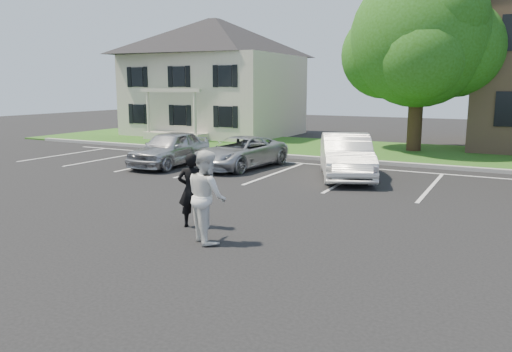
{
  "coord_description": "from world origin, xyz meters",
  "views": [
    {
      "loc": [
        5.09,
        -8.76,
        3.24
      ],
      "look_at": [
        0.0,
        1.0,
        1.25
      ],
      "focal_mm": 35.0,
      "sensor_mm": 36.0,
      "label": 1
    }
  ],
  "objects_px": {
    "man_white_shirt": "(207,196)",
    "car_white_sedan": "(346,156)",
    "car_silver_west": "(170,149)",
    "car_silver_minivan": "(240,152)",
    "house": "(215,77)",
    "man_black_suit": "(192,190)",
    "tree": "(422,42)"
  },
  "relations": [
    {
      "from": "man_white_shirt",
      "to": "car_white_sedan",
      "type": "relative_size",
      "value": 0.41
    },
    {
      "from": "car_silver_west",
      "to": "car_silver_minivan",
      "type": "bearing_deg",
      "value": 14.96
    },
    {
      "from": "house",
      "to": "man_white_shirt",
      "type": "relative_size",
      "value": 5.28
    },
    {
      "from": "car_silver_west",
      "to": "man_white_shirt",
      "type": "bearing_deg",
      "value": -51.6
    },
    {
      "from": "man_black_suit",
      "to": "car_silver_minivan",
      "type": "xyz_separation_m",
      "value": [
        -3.19,
        7.97,
        -0.24
      ]
    },
    {
      "from": "house",
      "to": "man_black_suit",
      "type": "relative_size",
      "value": 5.92
    },
    {
      "from": "tree",
      "to": "car_silver_west",
      "type": "height_order",
      "value": "tree"
    },
    {
      "from": "tree",
      "to": "man_black_suit",
      "type": "xyz_separation_m",
      "value": [
        -2.17,
        -16.32,
        -4.48
      ]
    },
    {
      "from": "man_black_suit",
      "to": "car_white_sedan",
      "type": "xyz_separation_m",
      "value": [
        1.24,
        7.81,
        -0.09
      ]
    },
    {
      "from": "man_white_shirt",
      "to": "man_black_suit",
      "type": "bearing_deg",
      "value": -3.17
    },
    {
      "from": "man_black_suit",
      "to": "car_white_sedan",
      "type": "distance_m",
      "value": 7.91
    },
    {
      "from": "house",
      "to": "car_white_sedan",
      "type": "xyz_separation_m",
      "value": [
        12.8,
        -11.62,
        -3.05
      ]
    },
    {
      "from": "house",
      "to": "man_black_suit",
      "type": "height_order",
      "value": "house"
    },
    {
      "from": "car_silver_minivan",
      "to": "man_white_shirt",
      "type": "bearing_deg",
      "value": -57.32
    },
    {
      "from": "man_white_shirt",
      "to": "car_white_sedan",
      "type": "distance_m",
      "value": 8.59
    },
    {
      "from": "tree",
      "to": "man_black_suit",
      "type": "distance_m",
      "value": 17.07
    },
    {
      "from": "man_white_shirt",
      "to": "tree",
      "type": "bearing_deg",
      "value": -57.44
    },
    {
      "from": "house",
      "to": "car_silver_west",
      "type": "relative_size",
      "value": 2.44
    },
    {
      "from": "house",
      "to": "car_silver_minivan",
      "type": "xyz_separation_m",
      "value": [
        8.36,
        -11.46,
        -3.2
      ]
    },
    {
      "from": "car_silver_west",
      "to": "car_silver_minivan",
      "type": "relative_size",
      "value": 0.94
    },
    {
      "from": "car_silver_west",
      "to": "car_white_sedan",
      "type": "height_order",
      "value": "car_white_sedan"
    },
    {
      "from": "man_black_suit",
      "to": "car_silver_west",
      "type": "height_order",
      "value": "man_black_suit"
    },
    {
      "from": "car_silver_minivan",
      "to": "car_white_sedan",
      "type": "relative_size",
      "value": 0.95
    },
    {
      "from": "man_white_shirt",
      "to": "car_silver_west",
      "type": "distance_m",
      "value": 10.45
    },
    {
      "from": "car_white_sedan",
      "to": "man_black_suit",
      "type": "bearing_deg",
      "value": -121.8
    },
    {
      "from": "house",
      "to": "tree",
      "type": "distance_m",
      "value": 14.16
    },
    {
      "from": "tree",
      "to": "man_black_suit",
      "type": "bearing_deg",
      "value": -97.57
    },
    {
      "from": "tree",
      "to": "man_white_shirt",
      "type": "distance_m",
      "value": 17.69
    },
    {
      "from": "tree",
      "to": "car_silver_minivan",
      "type": "distance_m",
      "value": 11.0
    },
    {
      "from": "car_white_sedan",
      "to": "man_white_shirt",
      "type": "bearing_deg",
      "value": -114.89
    },
    {
      "from": "man_black_suit",
      "to": "tree",
      "type": "bearing_deg",
      "value": -126.47
    },
    {
      "from": "car_silver_west",
      "to": "car_white_sedan",
      "type": "relative_size",
      "value": 0.89
    }
  ]
}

